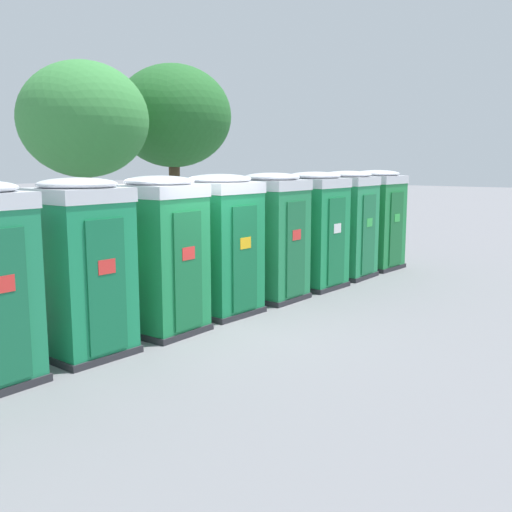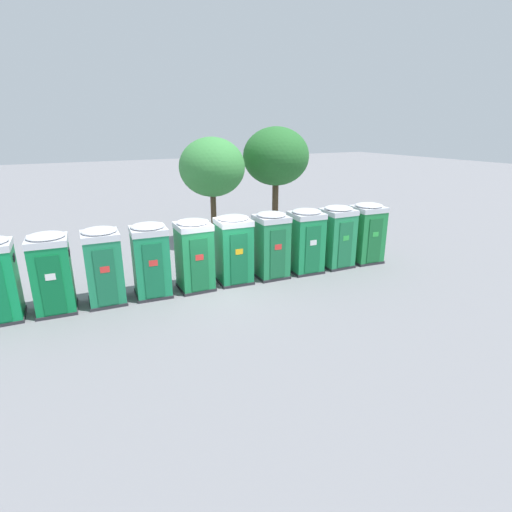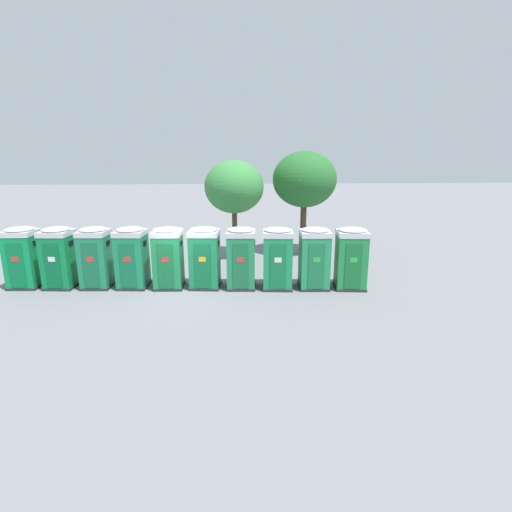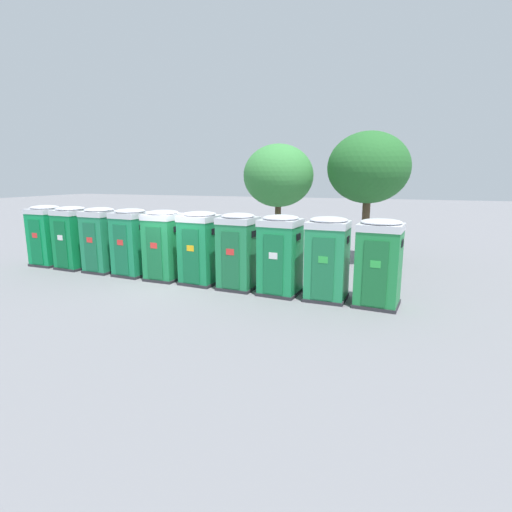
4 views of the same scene
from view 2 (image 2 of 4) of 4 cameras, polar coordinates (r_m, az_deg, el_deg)
name	(u,v)px [view 2 (image 2 of 4)]	position (r m, az deg, el deg)	size (l,w,h in m)	color
ground_plane	(219,289)	(14.43, -5.24, -4.74)	(120.00, 120.00, 0.00)	slate
portapotty_1	(52,273)	(13.79, -27.14, -2.14)	(1.26, 1.29, 2.54)	#2D2D33
portapotty_2	(104,266)	(13.79, -20.95, -1.32)	(1.23, 1.26, 2.54)	#2D2D33
portapotty_3	(151,260)	(13.92, -14.81, -0.52)	(1.29, 1.30, 2.54)	#2D2D33
portapotty_4	(194,255)	(14.17, -8.81, 0.21)	(1.21, 1.24, 2.54)	#2D2D33
portapotty_5	(234,249)	(14.66, -3.20, 1.00)	(1.32, 1.31, 2.54)	#2D2D33
portapotty_6	(271,245)	(15.19, 2.16, 1.63)	(1.24, 1.27, 2.54)	#2D2D33
portapotty_7	(306,241)	(15.85, 7.11, 2.21)	(1.32, 1.30, 2.54)	#2D2D33
portapotty_8	(337,236)	(16.68, 11.49, 2.78)	(1.27, 1.24, 2.54)	#2D2D33
portapotty_9	(367,233)	(17.57, 15.52, 3.25)	(1.35, 1.32, 2.54)	#2D2D33
street_tree_0	(276,157)	(21.41, 2.86, 13.97)	(3.43, 3.43, 5.58)	#4C3826
street_tree_1	(212,168)	(19.27, -6.29, 12.45)	(3.09, 3.09, 5.12)	#4C3826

